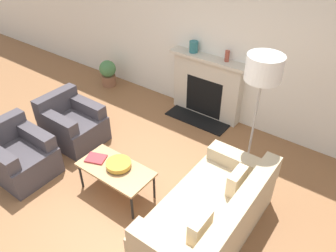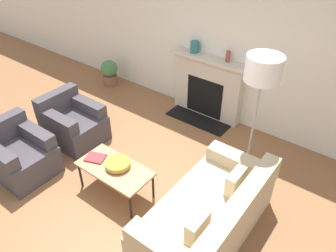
% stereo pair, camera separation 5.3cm
% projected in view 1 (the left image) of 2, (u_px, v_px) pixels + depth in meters
% --- Properties ---
extents(ground_plane, '(18.00, 18.00, 0.00)m').
position_uv_depth(ground_plane, '(118.00, 195.00, 4.44)').
color(ground_plane, brown).
extents(wall_back, '(18.00, 0.06, 2.90)m').
position_uv_depth(wall_back, '(220.00, 37.00, 5.30)').
color(wall_back, silver).
rests_on(wall_back, ground_plane).
extents(fireplace, '(1.41, 0.59, 1.13)m').
position_uv_depth(fireplace, '(207.00, 87.00, 5.77)').
color(fireplace, beige).
rests_on(fireplace, ground_plane).
extents(couch, '(0.95, 1.81, 0.78)m').
position_uv_depth(couch, '(211.00, 215.00, 3.79)').
color(couch, tan).
rests_on(couch, ground_plane).
extents(armchair_near, '(0.88, 0.75, 0.77)m').
position_uv_depth(armchair_near, '(19.00, 156.00, 4.65)').
color(armchair_near, '#423D42').
rests_on(armchair_near, ground_plane).
extents(armchair_far, '(0.88, 0.75, 0.77)m').
position_uv_depth(armchair_far, '(72.00, 124.00, 5.28)').
color(armchair_far, '#423D42').
rests_on(armchair_far, ground_plane).
extents(coffee_table, '(1.01, 0.52, 0.44)m').
position_uv_depth(coffee_table, '(116.00, 170.00, 4.26)').
color(coffee_table, tan).
rests_on(coffee_table, ground_plane).
extents(bowl, '(0.33, 0.33, 0.08)m').
position_uv_depth(bowl, '(119.00, 164.00, 4.23)').
color(bowl, '#BC8E2D').
rests_on(bowl, coffee_table).
extents(book, '(0.31, 0.28, 0.02)m').
position_uv_depth(book, '(96.00, 158.00, 4.38)').
color(book, '#9E2D33').
rests_on(book, coffee_table).
extents(floor_lamp, '(0.43, 0.43, 1.86)m').
position_uv_depth(floor_lamp, '(263.00, 77.00, 3.83)').
color(floor_lamp, gray).
rests_on(floor_lamp, ground_plane).
extents(mantel_vase_left, '(0.15, 0.15, 0.19)m').
position_uv_depth(mantel_vase_left, '(194.00, 47.00, 5.55)').
color(mantel_vase_left, '#28666B').
rests_on(mantel_vase_left, fireplace).
extents(mantel_vase_center_left, '(0.08, 0.08, 0.18)m').
position_uv_depth(mantel_vase_center_left, '(227.00, 56.00, 5.24)').
color(mantel_vase_center_left, brown).
rests_on(mantel_vase_center_left, fireplace).
extents(potted_plant, '(0.34, 0.34, 0.55)m').
position_uv_depth(potted_plant, '(108.00, 72.00, 6.84)').
color(potted_plant, brown).
rests_on(potted_plant, ground_plane).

